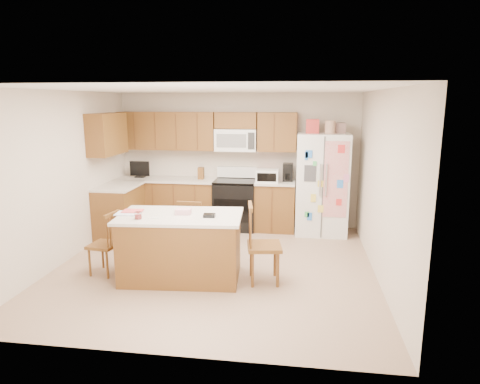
# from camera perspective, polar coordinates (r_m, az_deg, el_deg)

# --- Properties ---
(ground) EXTENTS (4.50, 4.50, 0.00)m
(ground) POSITION_cam_1_polar(r_m,az_deg,el_deg) (6.31, -3.30, -9.85)
(ground) COLOR tan
(ground) RESTS_ON ground
(room_shell) EXTENTS (4.60, 4.60, 2.52)m
(room_shell) POSITION_cam_1_polar(r_m,az_deg,el_deg) (5.92, -3.47, 3.20)
(room_shell) COLOR beige
(room_shell) RESTS_ON ground
(cabinetry) EXTENTS (3.36, 1.56, 2.15)m
(cabinetry) POSITION_cam_1_polar(r_m,az_deg,el_deg) (7.96, -7.80, 1.54)
(cabinetry) COLOR brown
(cabinetry) RESTS_ON ground
(stove) EXTENTS (0.76, 0.65, 1.13)m
(stove) POSITION_cam_1_polar(r_m,az_deg,el_deg) (7.98, -0.62, -1.55)
(stove) COLOR black
(stove) RESTS_ON ground
(refrigerator) EXTENTS (0.90, 0.79, 2.04)m
(refrigerator) POSITION_cam_1_polar(r_m,az_deg,el_deg) (7.75, 10.86, 1.20)
(refrigerator) COLOR white
(refrigerator) RESTS_ON ground
(island) EXTENTS (1.70, 1.06, 0.97)m
(island) POSITION_cam_1_polar(r_m,az_deg,el_deg) (5.82, -7.86, -7.17)
(island) COLOR brown
(island) RESTS_ON ground
(windsor_chair_left) EXTENTS (0.41, 0.42, 0.88)m
(windsor_chair_left) POSITION_cam_1_polar(r_m,az_deg,el_deg) (6.20, -17.52, -6.70)
(windsor_chair_left) COLOR brown
(windsor_chair_left) RESTS_ON ground
(windsor_chair_back) EXTENTS (0.41, 0.39, 0.91)m
(windsor_chair_back) POSITION_cam_1_polar(r_m,az_deg,el_deg) (6.54, -6.35, -5.10)
(windsor_chair_back) COLOR brown
(windsor_chair_back) RESTS_ON ground
(windsor_chair_right) EXTENTS (0.50, 0.52, 1.06)m
(windsor_chair_right) POSITION_cam_1_polar(r_m,az_deg,el_deg) (5.64, 2.97, -7.14)
(windsor_chair_right) COLOR brown
(windsor_chair_right) RESTS_ON ground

